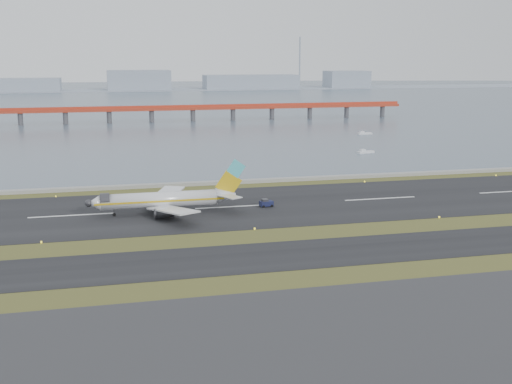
# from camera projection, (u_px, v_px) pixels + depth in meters

# --- Properties ---
(ground) EXTENTS (1000.00, 1000.00, 0.00)m
(ground) POSITION_uv_depth(u_px,v_px,m) (263.00, 239.00, 134.53)
(ground) COLOR #354318
(ground) RESTS_ON ground
(apron_strip) EXTENTS (1000.00, 50.00, 0.10)m
(apron_strip) POSITION_uv_depth(u_px,v_px,m) (367.00, 355.00, 82.18)
(apron_strip) COLOR #313134
(apron_strip) RESTS_ON ground
(taxiway_strip) EXTENTS (1000.00, 18.00, 0.10)m
(taxiway_strip) POSITION_uv_depth(u_px,v_px,m) (278.00, 256.00, 123.10)
(taxiway_strip) COLOR black
(taxiway_strip) RESTS_ON ground
(runway_strip) EXTENTS (1000.00, 45.00, 0.10)m
(runway_strip) POSITION_uv_depth(u_px,v_px,m) (234.00, 207.00, 163.06)
(runway_strip) COLOR black
(runway_strip) RESTS_ON ground
(seawall) EXTENTS (1000.00, 2.50, 1.00)m
(seawall) POSITION_uv_depth(u_px,v_px,m) (214.00, 183.00, 191.51)
(seawall) COLOR gray
(seawall) RESTS_ON ground
(bay_water) EXTENTS (1400.00, 800.00, 1.30)m
(bay_water) POSITION_uv_depth(u_px,v_px,m) (138.00, 99.00, 572.22)
(bay_water) COLOR #495968
(bay_water) RESTS_ON ground
(red_pier) EXTENTS (260.00, 5.00, 10.20)m
(red_pier) POSITION_uv_depth(u_px,v_px,m) (193.00, 109.00, 375.43)
(red_pier) COLOR #B2341E
(red_pier) RESTS_ON ground
(far_shoreline) EXTENTS (1400.00, 80.00, 60.50)m
(far_shoreline) POSITION_uv_depth(u_px,v_px,m) (142.00, 84.00, 726.29)
(far_shoreline) COLOR #919DAC
(far_shoreline) RESTS_ON ground
(airliner) EXTENTS (38.52, 32.89, 12.80)m
(airliner) POSITION_uv_depth(u_px,v_px,m) (166.00, 200.00, 155.66)
(airliner) COLOR silver
(airliner) RESTS_ON ground
(pushback_tug) EXTENTS (3.56, 2.40, 2.12)m
(pushback_tug) POSITION_uv_depth(u_px,v_px,m) (266.00, 203.00, 162.75)
(pushback_tug) COLOR #161A3C
(pushback_tug) RESTS_ON ground
(workboat_near) EXTENTS (7.23, 3.51, 1.68)m
(workboat_near) POSITION_uv_depth(u_px,v_px,m) (365.00, 152.00, 253.19)
(workboat_near) COLOR white
(workboat_near) RESTS_ON ground
(workboat_far) EXTENTS (7.20, 2.87, 1.70)m
(workboat_far) POSITION_uv_depth(u_px,v_px,m) (364.00, 133.00, 313.66)
(workboat_far) COLOR white
(workboat_far) RESTS_ON ground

